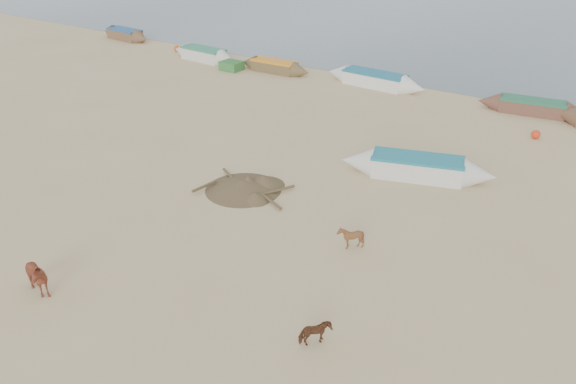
% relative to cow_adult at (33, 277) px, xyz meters
% --- Properties ---
extents(ground, '(140.00, 140.00, 0.00)m').
position_rel_cow_adult_xyz_m(ground, '(3.79, 4.16, -0.60)').
color(ground, tan).
rests_on(ground, ground).
extents(cow_adult, '(1.48, 0.81, 1.19)m').
position_rel_cow_adult_xyz_m(cow_adult, '(0.00, 0.00, 0.00)').
color(cow_adult, '#9B4D32').
rests_on(cow_adult, ground).
extents(calf_front, '(0.79, 0.71, 0.85)m').
position_rel_cow_adult_xyz_m(calf_front, '(6.79, 7.49, -0.17)').
color(calf_front, brown).
rests_on(calf_front, ground).
extents(calf_right, '(0.78, 0.86, 0.74)m').
position_rel_cow_adult_xyz_m(calf_right, '(8.24, 2.78, -0.22)').
color(calf_right, '#512E1A').
rests_on(calf_right, ground).
extents(near_canoe, '(6.60, 3.20, 0.96)m').
position_rel_cow_adult_xyz_m(near_canoe, '(6.59, 13.91, -0.12)').
color(near_canoe, silver).
rests_on(near_canoe, ground).
extents(debris_pile, '(3.53, 3.53, 0.43)m').
position_rel_cow_adult_xyz_m(debris_pile, '(1.09, 8.89, -0.38)').
color(debris_pile, brown).
rests_on(debris_pile, ground).
extents(waterline_canoes, '(60.53, 3.88, 0.94)m').
position_rel_cow_adult_xyz_m(waterline_canoes, '(3.26, 24.47, -0.16)').
color(waterline_canoes, brown).
rests_on(waterline_canoes, ground).
extents(beach_clutter, '(45.71, 5.36, 0.64)m').
position_rel_cow_adult_xyz_m(beach_clutter, '(8.07, 23.41, -0.30)').
color(beach_clutter, '#306B32').
rests_on(beach_clutter, ground).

